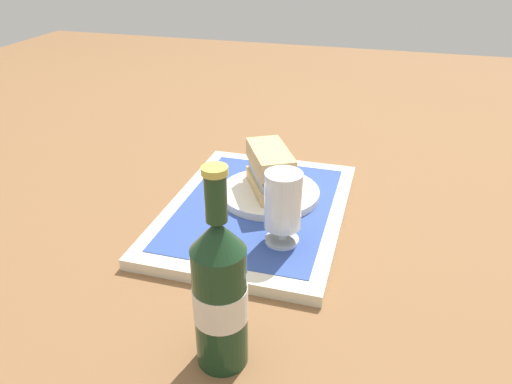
{
  "coord_description": "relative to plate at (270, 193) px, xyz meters",
  "views": [
    {
      "loc": [
        0.76,
        0.22,
        0.48
      ],
      "look_at": [
        0.0,
        0.0,
        0.05
      ],
      "focal_mm": 34.52,
      "sensor_mm": 36.0,
      "label": 1
    }
  ],
  "objects": [
    {
      "name": "ground_plane",
      "position": [
        0.04,
        -0.02,
        -0.03
      ],
      "size": [
        3.0,
        3.0,
        0.0
      ],
      "primitive_type": "plane",
      "color": "brown"
    },
    {
      "name": "beer_bottle",
      "position": [
        0.39,
        0.04,
        0.08
      ],
      "size": [
        0.07,
        0.07,
        0.27
      ],
      "color": "#19381E",
      "rests_on": "ground_plane"
    },
    {
      "name": "sandwich",
      "position": [
        0.0,
        0.0,
        0.05
      ],
      "size": [
        0.14,
        0.12,
        0.08
      ],
      "rotation": [
        0.0,
        0.0,
        0.5
      ],
      "color": "tan",
      "rests_on": "plate"
    },
    {
      "name": "placemat",
      "position": [
        0.04,
        -0.02,
        -0.01
      ],
      "size": [
        0.38,
        0.27,
        0.0
      ],
      "primitive_type": "cube",
      "color": "#2D4793",
      "rests_on": "tray"
    },
    {
      "name": "beer_glass",
      "position": [
        0.14,
        0.06,
        0.06
      ],
      "size": [
        0.06,
        0.06,
        0.12
      ],
      "color": "silver",
      "rests_on": "placemat"
    },
    {
      "name": "tray",
      "position": [
        0.04,
        -0.02,
        -0.02
      ],
      "size": [
        0.44,
        0.32,
        0.02
      ],
      "primitive_type": "cube",
      "color": "beige",
      "rests_on": "ground_plane"
    },
    {
      "name": "plate",
      "position": [
        0.0,
        0.0,
        0.0
      ],
      "size": [
        0.19,
        0.19,
        0.01
      ],
      "primitive_type": "cylinder",
      "color": "silver",
      "rests_on": "placemat"
    }
  ]
}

